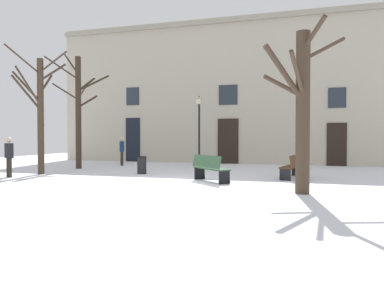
{
  "coord_description": "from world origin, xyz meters",
  "views": [
    {
      "loc": [
        4.01,
        -11.83,
        1.63
      ],
      "look_at": [
        0.0,
        1.77,
        1.29
      ],
      "focal_mm": 33.88,
      "sensor_mm": 36.0,
      "label": 1
    }
  ],
  "objects_px": {
    "person_by_shop_door": "(122,150)",
    "person_near_bench": "(9,155)",
    "tree_left_of_center": "(79,108)",
    "streetlamp": "(199,123)",
    "bench_by_litter_bin": "(293,166)",
    "tree_foreground": "(40,110)",
    "bench_near_lamp": "(210,168)",
    "litter_bin": "(142,165)",
    "tree_center": "(302,106)"
  },
  "relations": [
    {
      "from": "person_by_shop_door",
      "to": "person_near_bench",
      "type": "distance_m",
      "value": 6.48
    },
    {
      "from": "tree_left_of_center",
      "to": "streetlamp",
      "type": "distance_m",
      "value": 6.17
    },
    {
      "from": "bench_by_litter_bin",
      "to": "person_by_shop_door",
      "type": "bearing_deg",
      "value": -97.97
    },
    {
      "from": "bench_by_litter_bin",
      "to": "tree_foreground",
      "type": "bearing_deg",
      "value": -68.48
    },
    {
      "from": "bench_near_lamp",
      "to": "tree_foreground",
      "type": "bearing_deg",
      "value": 39.91
    },
    {
      "from": "bench_by_litter_bin",
      "to": "litter_bin",
      "type": "bearing_deg",
      "value": -75.17
    },
    {
      "from": "streetlamp",
      "to": "bench_near_lamp",
      "type": "bearing_deg",
      "value": -71.43
    },
    {
      "from": "person_by_shop_door",
      "to": "person_near_bench",
      "type": "relative_size",
      "value": 0.99
    },
    {
      "from": "tree_foreground",
      "to": "tree_left_of_center",
      "type": "height_order",
      "value": "tree_left_of_center"
    },
    {
      "from": "tree_foreground",
      "to": "bench_by_litter_bin",
      "type": "xyz_separation_m",
      "value": [
        10.23,
        1.53,
        -2.24
      ]
    },
    {
      "from": "streetlamp",
      "to": "person_near_bench",
      "type": "distance_m",
      "value": 9.25
    },
    {
      "from": "litter_bin",
      "to": "bench_near_lamp",
      "type": "xyz_separation_m",
      "value": [
        3.38,
        -1.72,
        0.11
      ]
    },
    {
      "from": "tree_left_of_center",
      "to": "bench_near_lamp",
      "type": "bearing_deg",
      "value": -23.08
    },
    {
      "from": "litter_bin",
      "to": "person_by_shop_door",
      "type": "bearing_deg",
      "value": 127.74
    },
    {
      "from": "tree_left_of_center",
      "to": "person_near_bench",
      "type": "height_order",
      "value": "tree_left_of_center"
    },
    {
      "from": "tree_left_of_center",
      "to": "bench_near_lamp",
      "type": "distance_m",
      "value": 8.42
    },
    {
      "from": "tree_left_of_center",
      "to": "litter_bin",
      "type": "distance_m",
      "value": 4.99
    },
    {
      "from": "tree_foreground",
      "to": "tree_center",
      "type": "height_order",
      "value": "tree_foreground"
    },
    {
      "from": "person_near_bench",
      "to": "bench_by_litter_bin",
      "type": "bearing_deg",
      "value": -135.42
    },
    {
      "from": "bench_near_lamp",
      "to": "person_near_bench",
      "type": "distance_m",
      "value": 7.88
    },
    {
      "from": "person_by_shop_door",
      "to": "tree_left_of_center",
      "type": "bearing_deg",
      "value": 118.79
    },
    {
      "from": "streetlamp",
      "to": "person_by_shop_door",
      "type": "relative_size",
      "value": 2.4
    },
    {
      "from": "streetlamp",
      "to": "litter_bin",
      "type": "distance_m",
      "value": 5.05
    },
    {
      "from": "litter_bin",
      "to": "bench_by_litter_bin",
      "type": "relative_size",
      "value": 0.38
    },
    {
      "from": "tree_center",
      "to": "bench_near_lamp",
      "type": "xyz_separation_m",
      "value": [
        -3.08,
        1.85,
        -1.97
      ]
    },
    {
      "from": "tree_foreground",
      "to": "person_by_shop_door",
      "type": "distance_m",
      "value": 5.46
    },
    {
      "from": "tree_left_of_center",
      "to": "streetlamp",
      "type": "xyz_separation_m",
      "value": [
        5.31,
        3.06,
        -0.68
      ]
    },
    {
      "from": "litter_bin",
      "to": "bench_near_lamp",
      "type": "height_order",
      "value": "bench_near_lamp"
    },
    {
      "from": "person_by_shop_door",
      "to": "bench_near_lamp",
      "type": "bearing_deg",
      "value": -163.76
    },
    {
      "from": "streetlamp",
      "to": "bench_by_litter_bin",
      "type": "relative_size",
      "value": 1.91
    },
    {
      "from": "tree_foreground",
      "to": "litter_bin",
      "type": "bearing_deg",
      "value": 18.26
    },
    {
      "from": "tree_center",
      "to": "litter_bin",
      "type": "bearing_deg",
      "value": 151.09
    },
    {
      "from": "person_near_bench",
      "to": "bench_near_lamp",
      "type": "bearing_deg",
      "value": -143.7
    },
    {
      "from": "tree_foreground",
      "to": "tree_left_of_center",
      "type": "relative_size",
      "value": 0.92
    },
    {
      "from": "streetlamp",
      "to": "bench_near_lamp",
      "type": "xyz_separation_m",
      "value": [
        2.09,
        -6.21,
        -1.8
      ]
    },
    {
      "from": "tree_left_of_center",
      "to": "person_near_bench",
      "type": "distance_m",
      "value": 4.59
    },
    {
      "from": "tree_left_of_center",
      "to": "streetlamp",
      "type": "bearing_deg",
      "value": 29.95
    },
    {
      "from": "tree_left_of_center",
      "to": "bench_by_litter_bin",
      "type": "distance_m",
      "value": 10.57
    },
    {
      "from": "tree_left_of_center",
      "to": "litter_bin",
      "type": "relative_size",
      "value": 7.66
    },
    {
      "from": "tree_center",
      "to": "person_near_bench",
      "type": "distance_m",
      "value": 11.05
    },
    {
      "from": "tree_left_of_center",
      "to": "bench_by_litter_bin",
      "type": "relative_size",
      "value": 2.9
    },
    {
      "from": "tree_left_of_center",
      "to": "litter_bin",
      "type": "height_order",
      "value": "tree_left_of_center"
    },
    {
      "from": "streetlamp",
      "to": "litter_bin",
      "type": "bearing_deg",
      "value": -106.08
    },
    {
      "from": "tree_foreground",
      "to": "bench_near_lamp",
      "type": "height_order",
      "value": "tree_foreground"
    },
    {
      "from": "bench_near_lamp",
      "to": "person_by_shop_door",
      "type": "distance_m",
      "value": 8.22
    },
    {
      "from": "bench_by_litter_bin",
      "to": "bench_near_lamp",
      "type": "bearing_deg",
      "value": -42.59
    },
    {
      "from": "litter_bin",
      "to": "tree_foreground",
      "type": "bearing_deg",
      "value": -161.74
    },
    {
      "from": "tree_center",
      "to": "streetlamp",
      "type": "relative_size",
      "value": 1.26
    },
    {
      "from": "person_by_shop_door",
      "to": "bench_by_litter_bin",
      "type": "bearing_deg",
      "value": -143.87
    },
    {
      "from": "tree_foreground",
      "to": "tree_left_of_center",
      "type": "bearing_deg",
      "value": 89.36
    }
  ]
}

